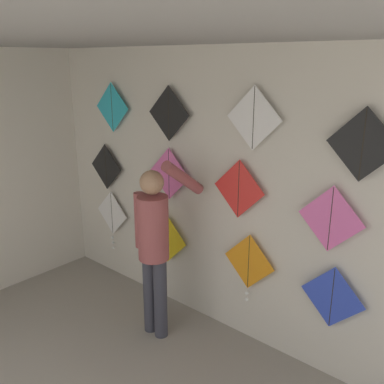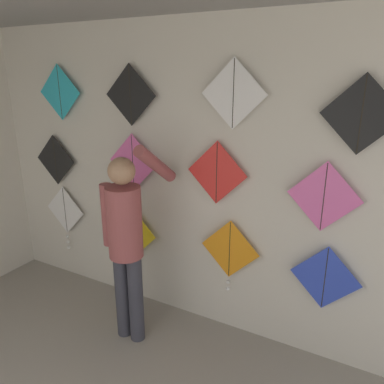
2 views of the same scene
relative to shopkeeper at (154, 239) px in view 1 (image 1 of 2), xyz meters
The scene contains 15 objects.
back_panel 0.72m from the shopkeeper, 73.20° to the left, with size 5.20×0.06×2.80m, color beige.
ceiling_slab 2.25m from the shopkeeper, 82.49° to the right, with size 5.20×4.61×0.04m, color gray.
shopkeeper is the anchor object (origin of this frame).
kite_0 1.38m from the shopkeeper, 158.69° to the left, with size 0.55×0.04×0.76m.
kite_1 0.64m from the shopkeeper, 122.69° to the left, with size 0.55×0.01×0.55m.
kite_2 0.92m from the shopkeeper, 33.47° to the left, with size 0.55×0.04×0.69m.
kite_3 1.67m from the shopkeeper, 17.55° to the left, with size 0.55×0.01×0.55m.
kite_4 1.48m from the shopkeeper, 159.58° to the left, with size 0.55×0.01×0.55m.
kite_5 0.76m from the shopkeeper, 119.01° to the left, with size 0.55×0.01×0.55m.
kite_6 0.94m from the shopkeeper, 39.24° to the left, with size 0.55×0.01×0.55m.
kite_7 1.64m from the shopkeeper, 18.41° to the left, with size 0.55×0.01×0.55m.
kite_8 1.69m from the shopkeeper, 156.74° to the left, with size 0.55×0.01×0.55m.
kite_9 1.26m from the shopkeeper, 118.22° to the left, with size 0.55×0.01×0.55m.
kite_10 1.47m from the shopkeeper, 33.98° to the left, with size 0.55×0.01×0.55m.
kite_11 2.04m from the shopkeeper, 16.55° to the left, with size 0.55×0.01×0.55m.
Camera 1 is at (2.56, 0.65, 2.67)m, focal length 40.00 mm.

